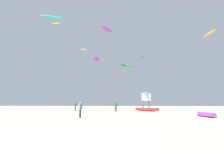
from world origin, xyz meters
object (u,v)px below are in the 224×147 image
(kite_grounded_mid, at_px, (206,115))
(kite_aloft_1, at_px, (143,56))
(person_midground, at_px, (116,106))
(kite_aloft_3, at_px, (96,59))
(kite_grounded_near, at_px, (147,110))
(kite_aloft_0, at_px, (209,34))
(person_foreground, at_px, (80,108))
(kite_aloft_7, at_px, (126,66))
(person_left, at_px, (75,106))
(kite_aloft_2, at_px, (106,29))
(kite_aloft_8, at_px, (53,17))
(lifeguard_tower, at_px, (146,96))
(kite_aloft_6, at_px, (84,49))
(kite_aloft_5, at_px, (56,23))

(kite_grounded_mid, height_order, kite_aloft_1, kite_aloft_1)
(person_midground, height_order, kite_aloft_3, kite_aloft_3)
(kite_grounded_near, distance_m, kite_aloft_0, 21.48)
(person_foreground, relative_size, kite_aloft_7, 0.39)
(person_left, height_order, kite_aloft_2, kite_aloft_2)
(person_midground, xyz_separation_m, kite_aloft_8, (-10.89, -2.54, 15.45))
(kite_aloft_1, distance_m, kite_aloft_8, 21.53)
(person_foreground, distance_m, kite_aloft_7, 26.03)
(person_left, bearing_deg, person_foreground, -76.11)
(person_midground, xyz_separation_m, lifeguard_tower, (6.96, 13.02, 2.09))
(kite_grounded_mid, relative_size, kite_aloft_7, 0.96)
(person_midground, relative_size, kite_aloft_2, 0.41)
(kite_aloft_1, bearing_deg, kite_aloft_0, -18.40)
(person_left, relative_size, kite_aloft_6, 0.88)
(kite_grounded_mid, bearing_deg, kite_aloft_1, 101.92)
(person_midground, xyz_separation_m, kite_aloft_3, (-5.38, 12.29, 11.41))
(lifeguard_tower, height_order, kite_aloft_7, kite_aloft_7)
(kite_grounded_mid, relative_size, kite_aloft_3, 0.94)
(kite_aloft_1, relative_size, kite_aloft_5, 1.51)
(kite_aloft_7, bearing_deg, kite_aloft_6, 149.18)
(kite_aloft_6, bearing_deg, kite_aloft_1, -27.94)
(person_left, bearing_deg, kite_aloft_6, 95.85)
(kite_aloft_0, relative_size, kite_aloft_7, 1.06)
(kite_aloft_5, xyz_separation_m, kite_aloft_8, (2.38, -7.18, -2.32))
(lifeguard_tower, height_order, kite_aloft_1, kite_aloft_1)
(kite_aloft_6, distance_m, kite_aloft_7, 15.75)
(kite_grounded_near, height_order, lifeguard_tower, lifeguard_tower)
(person_left, height_order, kite_aloft_1, kite_aloft_1)
(kite_aloft_1, distance_m, kite_aloft_2, 10.71)
(kite_aloft_0, bearing_deg, kite_aloft_3, 164.71)
(person_left, distance_m, kite_aloft_5, 19.07)
(kite_aloft_1, relative_size, kite_aloft_2, 0.78)
(kite_aloft_8, bearing_deg, lifeguard_tower, 41.08)
(kite_aloft_5, distance_m, kite_aloft_7, 18.73)
(person_foreground, distance_m, kite_aloft_1, 26.77)
(kite_grounded_mid, xyz_separation_m, kite_aloft_8, (-21.35, 7.76, 16.18))
(kite_aloft_0, height_order, kite_aloft_3, kite_aloft_0)
(kite_grounded_near, xyz_separation_m, kite_aloft_3, (-10.89, 10.97, 12.09))
(kite_aloft_5, bearing_deg, kite_grounded_mid, -32.19)
(person_midground, distance_m, kite_aloft_3, 17.61)
(kite_grounded_mid, bearing_deg, kite_aloft_6, 125.48)
(person_midground, height_order, kite_aloft_8, kite_aloft_8)
(lifeguard_tower, height_order, kite_aloft_0, kite_aloft_0)
(kite_aloft_5, relative_size, kite_aloft_7, 0.49)
(person_midground, bearing_deg, kite_aloft_8, 84.47)
(kite_grounded_mid, distance_m, kite_aloft_3, 30.15)
(kite_grounded_mid, relative_size, lifeguard_tower, 0.97)
(lifeguard_tower, relative_size, kite_aloft_5, 2.01)
(kite_aloft_0, height_order, kite_aloft_8, kite_aloft_8)
(kite_aloft_1, xyz_separation_m, kite_aloft_8, (-17.08, -12.47, 4.07))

